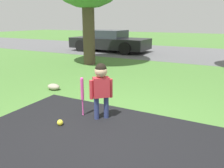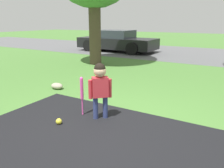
{
  "view_description": "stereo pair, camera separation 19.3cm",
  "coord_description": "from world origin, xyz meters",
  "px_view_note": "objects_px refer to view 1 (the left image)",
  "views": [
    {
      "loc": [
        1.41,
        -2.64,
        1.65
      ],
      "look_at": [
        -0.37,
        0.8,
        0.53
      ],
      "focal_mm": 35.0,
      "sensor_mm": 36.0,
      "label": 1
    },
    {
      "loc": [
        1.58,
        -2.55,
        1.65
      ],
      "look_at": [
        -0.37,
        0.8,
        0.53
      ],
      "focal_mm": 35.0,
      "sensor_mm": 36.0,
      "label": 2
    }
  ],
  "objects_px": {
    "baseball_bat": "(82,91)",
    "sports_ball": "(60,123)",
    "child": "(101,83)",
    "parked_car": "(109,41)"
  },
  "relations": [
    {
      "from": "child",
      "to": "parked_car",
      "type": "xyz_separation_m",
      "value": [
        -4.08,
        7.85,
        -0.08
      ]
    },
    {
      "from": "baseball_bat",
      "to": "parked_car",
      "type": "distance_m",
      "value": 8.73
    },
    {
      "from": "sports_ball",
      "to": "parked_car",
      "type": "bearing_deg",
      "value": 113.24
    },
    {
      "from": "baseball_bat",
      "to": "parked_car",
      "type": "bearing_deg",
      "value": 115.2
    },
    {
      "from": "child",
      "to": "sports_ball",
      "type": "distance_m",
      "value": 0.93
    },
    {
      "from": "baseball_bat",
      "to": "sports_ball",
      "type": "distance_m",
      "value": 0.66
    },
    {
      "from": "baseball_bat",
      "to": "sports_ball",
      "type": "xyz_separation_m",
      "value": [
        -0.11,
        -0.5,
        -0.41
      ]
    },
    {
      "from": "child",
      "to": "parked_car",
      "type": "bearing_deg",
      "value": 74.49
    },
    {
      "from": "baseball_bat",
      "to": "parked_car",
      "type": "relative_size",
      "value": 0.16
    },
    {
      "from": "sports_ball",
      "to": "parked_car",
      "type": "xyz_separation_m",
      "value": [
        -3.61,
        8.4,
        0.51
      ]
    }
  ]
}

